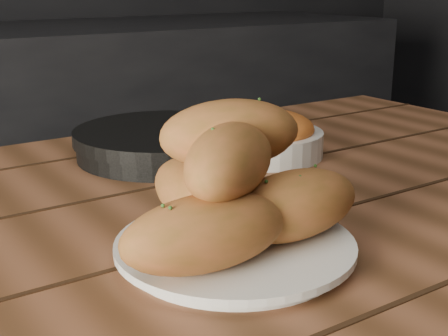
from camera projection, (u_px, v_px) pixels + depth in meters
table at (151, 291)px, 0.76m from camera, size 1.63×0.88×0.75m
plate at (235, 248)px, 0.64m from camera, size 0.25×0.25×0.02m
bread_rolls at (232, 185)px, 0.62m from camera, size 0.28×0.22×0.14m
skillet at (166, 142)px, 0.99m from camera, size 0.41×0.29×0.05m
bowl at (263, 135)px, 1.00m from camera, size 0.19×0.19×0.07m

